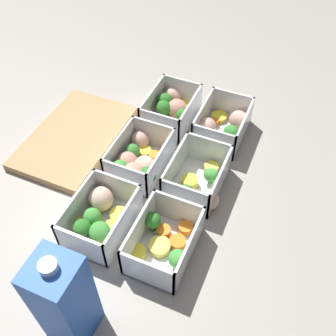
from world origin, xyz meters
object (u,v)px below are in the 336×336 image
Objects in this scene: container_near_right at (222,127)px; container_far_center at (138,161)px; juice_carton at (64,300)px; container_near_left at (164,242)px; container_near_center at (199,183)px; container_far_left at (100,217)px; container_far_right at (171,110)px.

container_near_right is 1.01× the size of container_far_center.
juice_carton is (-0.33, -0.05, 0.07)m from container_far_center.
container_near_left is 0.15m from container_near_center.
container_far_right is at bearing -0.17° from container_far_left.
container_near_right is at bearing -8.40° from juice_carton.
juice_carton reaches higher than container_near_center.
container_far_center is at bearing -179.56° from container_far_right.
container_near_center is 0.35m from juice_carton.
container_far_right is at bearing 6.16° from juice_carton.
container_near_left is 1.00× the size of container_far_left.
container_near_center is 0.17m from container_near_right.
container_near_right is at bearing -36.94° from container_far_center.
container_far_center is 0.34m from juice_carton.
container_far_right is at bearing 21.06° from container_near_left.
container_far_left is at bearing 90.33° from container_near_left.
container_far_left is 0.20m from juice_carton.
container_near_center is 0.14m from container_far_center.
container_far_left is at bearing 179.83° from container_far_right.
container_near_left and container_near_center have the same top height.
container_far_left is 0.87× the size of container_far_right.
container_far_center is at bearing 39.61° from container_near_left.
container_near_right is 0.77× the size of juice_carton.
container_near_left is at bearing -140.39° from container_far_center.
container_near_right is (0.32, -0.00, 0.00)m from container_near_left.
juice_carton reaches higher than container_far_left.
container_near_right is at bearing -21.92° from container_far_left.
container_near_left is at bearing -158.94° from container_far_right.
juice_carton reaches higher than container_near_right.
container_near_center is 0.94× the size of container_far_center.
container_far_left is 0.15m from container_far_center.
container_far_right is (0.33, -0.00, -0.00)m from container_far_left.
container_near_center is 0.93× the size of container_near_right.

